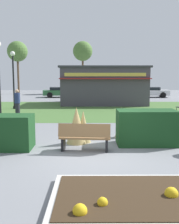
{
  "coord_description": "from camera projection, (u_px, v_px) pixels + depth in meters",
  "views": [
    {
      "loc": [
        -0.17,
        -8.39,
        2.48
      ],
      "look_at": [
        -0.11,
        2.95,
        0.97
      ],
      "focal_mm": 43.49,
      "sensor_mm": 36.0,
      "label": 1
    }
  ],
  "objects": [
    {
      "name": "ornamental_grass_behind_right",
      "position": [
        83.0,
        126.0,
        10.16
      ],
      "size": [
        0.56,
        0.56,
        1.21
      ],
      "primitive_type": "cone",
      "color": "tan",
      "rests_on": "ground_plane"
    },
    {
      "name": "flower_bed",
      "position": [
        164.0,
        198.0,
        5.35
      ],
      "size": [
        4.49,
        2.27,
        0.33
      ],
      "color": "beige",
      "rests_on": "ground_plane"
    },
    {
      "name": "lawn_patch",
      "position": [
        90.0,
        109.0,
        20.37
      ],
      "size": [
        36.0,
        12.0,
        0.01
      ],
      "primitive_type": "cube",
      "color": "#446B33",
      "rests_on": "ground_plane"
    },
    {
      "name": "tree_left_bg",
      "position": [
        17.0,
        52.0,
        37.4
      ],
      "size": [
        2.8,
        2.8,
        7.27
      ],
      "color": "brown",
      "rests_on": "ground_plane"
    },
    {
      "name": "parked_car_east_slot",
      "position": [
        150.0,
        92.0,
        32.12
      ],
      "size": [
        4.36,
        2.38,
        1.2
      ],
      "color": "silver",
      "rests_on": "ground_plane"
    },
    {
      "name": "tree_right_bg",
      "position": [
        83.0,
        52.0,
        38.76
      ],
      "size": [
        2.8,
        2.8,
        7.43
      ],
      "color": "brown",
      "rests_on": "ground_plane"
    },
    {
      "name": "ornamental_grass_behind_center",
      "position": [
        121.0,
        122.0,
        10.97
      ],
      "size": [
        0.5,
        0.5,
        1.24
      ],
      "primitive_type": "cone",
      "color": "tan",
      "rests_on": "ground_plane"
    },
    {
      "name": "hedge_right",
      "position": [
        146.0,
        127.0,
        9.82
      ],
      "size": [
        2.12,
        1.1,
        1.26
      ],
      "primitive_type": "cube",
      "color": "#19421E",
      "rests_on": "ground_plane"
    },
    {
      "name": "ground_plane",
      "position": [
        94.0,
        154.0,
        8.64
      ],
      "size": [
        80.0,
        80.0,
        0.0
      ],
      "primitive_type": "plane",
      "color": "slate"
    },
    {
      "name": "park_bench",
      "position": [
        85.0,
        137.0,
        8.96
      ],
      "size": [
        1.74,
        0.68,
        0.95
      ],
      "color": "olive",
      "rests_on": "ground_plane"
    },
    {
      "name": "parked_car_center_slot",
      "position": [
        108.0,
        92.0,
        32.08
      ],
      "size": [
        4.35,
        2.35,
        1.2
      ],
      "color": "#B7BABF",
      "rests_on": "ground_plane"
    },
    {
      "name": "ornamental_grass_behind_left",
      "position": [
        77.0,
        125.0,
        10.0
      ],
      "size": [
        0.75,
        0.75,
        1.35
      ],
      "primitive_type": "cone",
      "color": "tan",
      "rests_on": "ground_plane"
    },
    {
      "name": "food_kiosk",
      "position": [
        103.0,
        85.0,
        24.4
      ],
      "size": [
        7.62,
        5.41,
        3.33
      ],
      "color": "#47424C",
      "rests_on": "ground_plane"
    },
    {
      "name": "person_strolling",
      "position": [
        17.0,
        103.0,
        16.43
      ],
      "size": [
        0.34,
        0.34,
        1.69
      ],
      "rotation": [
        0.0,
        0.0,
        3.16
      ],
      "color": "#23232D",
      "rests_on": "ground_plane"
    },
    {
      "name": "parked_car_west_slot",
      "position": [
        61.0,
        92.0,
        32.05
      ],
      "size": [
        4.32,
        2.3,
        1.2
      ],
      "color": "#2D6638",
      "rests_on": "ground_plane"
    },
    {
      "name": "lamppost_far",
      "position": [
        13.0,
        73.0,
        20.45
      ],
      "size": [
        0.36,
        0.36,
        4.33
      ],
      "color": "black",
      "rests_on": "ground_plane"
    }
  ]
}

